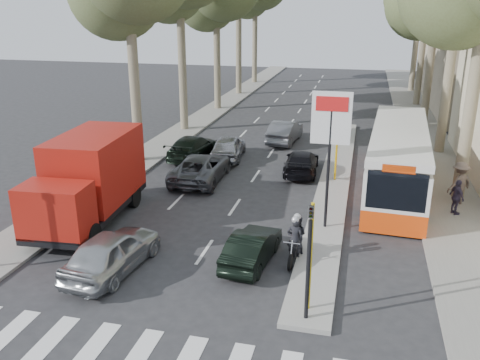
{
  "coord_description": "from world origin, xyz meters",
  "views": [
    {
      "loc": [
        4.37,
        -14.03,
        8.65
      ],
      "look_at": [
        -0.45,
        5.7,
        1.6
      ],
      "focal_mm": 38.0,
      "sensor_mm": 36.0,
      "label": 1
    }
  ],
  "objects_px": {
    "city_bus": "(398,158)",
    "dark_hatchback": "(252,247)",
    "silver_hatchback": "(112,251)",
    "red_truck": "(89,178)",
    "motorcycle": "(296,238)"
  },
  "relations": [
    {
      "from": "red_truck",
      "to": "silver_hatchback",
      "type": "bearing_deg",
      "value": -56.86
    },
    {
      "from": "city_bus",
      "to": "motorcycle",
      "type": "height_order",
      "value": "city_bus"
    },
    {
      "from": "silver_hatchback",
      "to": "motorcycle",
      "type": "height_order",
      "value": "motorcycle"
    },
    {
      "from": "motorcycle",
      "to": "silver_hatchback",
      "type": "bearing_deg",
      "value": -155.29
    },
    {
      "from": "city_bus",
      "to": "motorcycle",
      "type": "relative_size",
      "value": 5.85
    },
    {
      "from": "red_truck",
      "to": "city_bus",
      "type": "bearing_deg",
      "value": 25.34
    },
    {
      "from": "silver_hatchback",
      "to": "red_truck",
      "type": "xyz_separation_m",
      "value": [
        -2.82,
        3.71,
        1.16
      ]
    },
    {
      "from": "city_bus",
      "to": "dark_hatchback",
      "type": "bearing_deg",
      "value": -116.63
    },
    {
      "from": "silver_hatchback",
      "to": "motorcycle",
      "type": "relative_size",
      "value": 2.14
    },
    {
      "from": "city_bus",
      "to": "silver_hatchback",
      "type": "bearing_deg",
      "value": -128.65
    },
    {
      "from": "silver_hatchback",
      "to": "dark_hatchback",
      "type": "relative_size",
      "value": 1.2
    },
    {
      "from": "silver_hatchback",
      "to": "red_truck",
      "type": "relative_size",
      "value": 0.63
    },
    {
      "from": "red_truck",
      "to": "motorcycle",
      "type": "distance_m",
      "value": 8.89
    },
    {
      "from": "city_bus",
      "to": "red_truck",
      "type": "bearing_deg",
      "value": -147.21
    },
    {
      "from": "dark_hatchback",
      "to": "motorcycle",
      "type": "height_order",
      "value": "motorcycle"
    }
  ]
}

